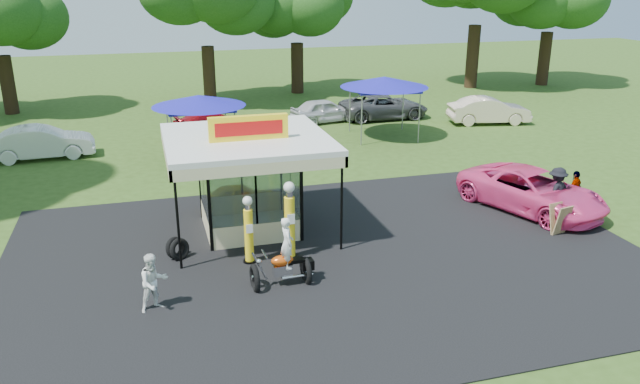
% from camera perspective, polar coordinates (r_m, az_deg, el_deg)
% --- Properties ---
extents(ground, '(120.00, 120.00, 0.00)m').
position_cam_1_polar(ground, '(18.15, 2.65, -8.63)').
color(ground, '#2F4B17').
rests_on(ground, ground).
extents(asphalt_apron, '(20.00, 14.00, 0.04)m').
position_cam_1_polar(asphalt_apron, '(19.85, 0.82, -5.98)').
color(asphalt_apron, black).
rests_on(asphalt_apron, ground).
extents(gas_station_kiosk, '(5.40, 5.40, 4.18)m').
position_cam_1_polar(gas_station_kiosk, '(21.50, -6.58, 0.97)').
color(gas_station_kiosk, white).
rests_on(gas_station_kiosk, ground).
extents(gas_pump_left, '(0.41, 0.41, 2.20)m').
position_cam_1_polar(gas_pump_left, '(19.22, -6.54, -3.61)').
color(gas_pump_left, black).
rests_on(gas_pump_left, ground).
extents(gas_pump_right, '(0.48, 0.48, 2.55)m').
position_cam_1_polar(gas_pump_right, '(19.35, -2.79, -2.80)').
color(gas_pump_right, black).
rests_on(gas_pump_right, ground).
extents(motorcycle, '(1.83, 0.92, 2.16)m').
position_cam_1_polar(motorcycle, '(17.88, -3.22, -6.08)').
color(motorcycle, black).
rests_on(motorcycle, ground).
extents(spare_tires, '(0.90, 0.84, 0.73)m').
position_cam_1_polar(spare_tires, '(20.14, -12.92, -5.06)').
color(spare_tires, black).
rests_on(spare_tires, ground).
extents(a_frame_sign, '(0.65, 0.66, 1.08)m').
position_cam_1_polar(a_frame_sign, '(22.88, 21.06, -2.38)').
color(a_frame_sign, '#593819').
rests_on(a_frame_sign, ground).
extents(kiosk_car, '(2.82, 1.13, 0.96)m').
position_cam_1_polar(kiosk_car, '(23.98, -7.36, -0.39)').
color(kiosk_car, yellow).
rests_on(kiosk_car, ground).
extents(pink_sedan, '(4.43, 6.22, 1.58)m').
position_cam_1_polar(pink_sedan, '(24.80, 18.81, 0.12)').
color(pink_sedan, '#FF4590').
rests_on(pink_sedan, ground).
extents(spectator_west, '(0.96, 0.86, 1.62)m').
position_cam_1_polar(spectator_west, '(17.18, -14.98, -7.99)').
color(spectator_west, white).
rests_on(spectator_west, ground).
extents(spectator_east_a, '(1.37, 1.07, 1.87)m').
position_cam_1_polar(spectator_east_a, '(24.48, 20.80, 0.00)').
color(spectator_east_a, black).
rests_on(spectator_east_a, ground).
extents(spectator_east_b, '(0.97, 0.77, 1.54)m').
position_cam_1_polar(spectator_east_b, '(25.46, 22.26, 0.15)').
color(spectator_east_b, gray).
rests_on(spectator_east_b, ground).
extents(bg_car_a, '(4.95, 2.03, 1.59)m').
position_cam_1_polar(bg_car_a, '(33.10, -24.10, 4.16)').
color(bg_car_a, white).
rests_on(bg_car_a, ground).
extents(bg_car_b, '(4.88, 3.08, 1.32)m').
position_cam_1_polar(bg_car_b, '(35.42, -9.73, 6.24)').
color(bg_car_b, maroon).
rests_on(bg_car_b, ground).
extents(bg_car_c, '(4.42, 2.39, 1.43)m').
position_cam_1_polar(bg_car_c, '(37.93, 0.44, 7.47)').
color(bg_car_c, silver).
rests_on(bg_car_c, ground).
extents(bg_car_d, '(5.52, 2.60, 1.52)m').
position_cam_1_polar(bg_car_d, '(39.10, 5.86, 7.80)').
color(bg_car_d, '#4C4C4E').
rests_on(bg_car_d, ground).
extents(bg_car_e, '(5.03, 2.58, 1.58)m').
position_cam_1_polar(bg_car_e, '(38.89, 15.19, 7.21)').
color(bg_car_e, beige).
rests_on(bg_car_e, ground).
extents(tent_west, '(4.43, 4.43, 3.10)m').
position_cam_1_polar(tent_west, '(30.37, -11.02, 8.15)').
color(tent_west, gray).
rests_on(tent_west, ground).
extents(tent_east, '(4.74, 4.74, 3.32)m').
position_cam_1_polar(tent_east, '(34.10, 5.90, 9.93)').
color(tent_east, gray).
rests_on(tent_east, ground).
extents(oak_far_d, '(8.59, 8.59, 10.23)m').
position_cam_1_polar(oak_far_d, '(47.16, -2.16, 16.89)').
color(oak_far_d, black).
rests_on(oak_far_d, ground).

